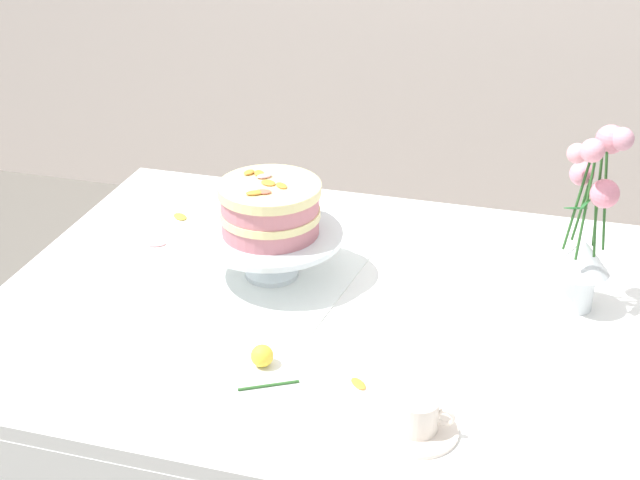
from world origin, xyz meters
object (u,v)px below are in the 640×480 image
(cake_stand, at_px, (271,240))
(layer_cake, at_px, (270,208))
(fallen_rose, at_px, (262,357))
(teacup, at_px, (417,419))
(flower_vase, at_px, (587,231))
(dining_table, at_px, (351,350))

(cake_stand, xyz_separation_m, layer_cake, (-0.00, -0.00, 0.07))
(layer_cake, xyz_separation_m, fallen_rose, (0.08, -0.30, -0.13))
(layer_cake, xyz_separation_m, teacup, (0.37, -0.40, -0.13))
(layer_cake, height_order, flower_vase, flower_vase)
(cake_stand, xyz_separation_m, fallen_rose, (0.08, -0.30, -0.06))
(teacup, distance_m, fallen_rose, 0.30)
(cake_stand, bearing_deg, layer_cake, -179.95)
(layer_cake, bearing_deg, teacup, -47.04)
(dining_table, bearing_deg, flower_vase, 17.46)
(cake_stand, distance_m, layer_cake, 0.07)
(cake_stand, distance_m, teacup, 0.55)
(fallen_rose, bearing_deg, dining_table, 63.43)
(flower_vase, distance_m, teacup, 0.52)
(flower_vase, bearing_deg, layer_cake, -175.94)
(dining_table, distance_m, flower_vase, 0.50)
(cake_stand, height_order, flower_vase, flower_vase)
(cake_stand, bearing_deg, fallen_rose, -74.48)
(cake_stand, relative_size, fallen_rose, 2.87)
(layer_cake, relative_size, fallen_rose, 2.01)
(layer_cake, bearing_deg, flower_vase, 4.06)
(cake_stand, xyz_separation_m, teacup, (0.37, -0.40, -0.06))
(teacup, xyz_separation_m, fallen_rose, (-0.29, 0.10, -0.00))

